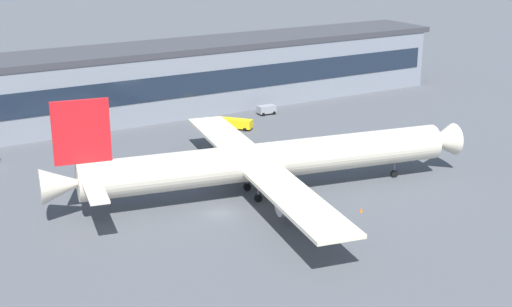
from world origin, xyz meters
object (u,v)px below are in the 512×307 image
Objects in this scene: airliner at (264,161)px; traffic_cone_0 at (361,210)px; belt_loader at (235,123)px; pushback_tractor at (86,136)px; baggage_tug at (267,109)px.

airliner is 108.13× the size of traffic_cone_0.
traffic_cone_0 is at bearing -96.71° from belt_loader.
traffic_cone_0 is (21.78, -50.72, -0.76)m from pushback_tractor.
baggage_tug reaches higher than traffic_cone_0.
baggage_tug is at bearing 0.21° from pushback_tractor.
baggage_tug is 53.37m from traffic_cone_0.
pushback_tractor is (-13.89, 38.34, -4.03)m from airliner.
pushback_tractor is 55.21m from traffic_cone_0.
airliner is 45.54m from baggage_tug.
airliner is 10.10× the size of belt_loader.
belt_loader is 1.14× the size of pushback_tractor.
airliner reaches higher than baggage_tug.
pushback_tractor is at bearing -179.79° from baggage_tug.
airliner is 17.02× the size of baggage_tug.
belt_loader is 10.71× the size of traffic_cone_0.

